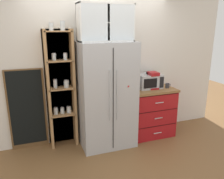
{
  "coord_description": "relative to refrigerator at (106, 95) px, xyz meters",
  "views": [
    {
      "loc": [
        -1.15,
        -3.44,
        2.03
      ],
      "look_at": [
        0.1,
        0.02,
        0.99
      ],
      "focal_mm": 35.96,
      "sensor_mm": 36.0,
      "label": 1
    }
  ],
  "objects": [
    {
      "name": "ground_plane",
      "position": [
        -0.0,
        -0.02,
        -0.9
      ],
      "size": [
        10.68,
        10.68,
        0.0
      ],
      "primitive_type": "plane",
      "color": "brown"
    },
    {
      "name": "wall_back_cream",
      "position": [
        -0.0,
        0.38,
        0.38
      ],
      "size": [
        4.98,
        0.1,
        2.55
      ],
      "primitive_type": "cube",
      "color": "silver",
      "rests_on": "ground"
    },
    {
      "name": "refrigerator",
      "position": [
        0.0,
        0.0,
        0.0
      ],
      "size": [
        0.92,
        0.69,
        1.79
      ],
      "color": "#B7BABF",
      "rests_on": "ground"
    },
    {
      "name": "pantry_shelf_column",
      "position": [
        -0.72,
        0.27,
        0.15
      ],
      "size": [
        0.49,
        0.28,
        2.11
      ],
      "color": "brown",
      "rests_on": "ground"
    },
    {
      "name": "counter_cabinet",
      "position": [
        0.9,
        0.05,
        -0.44
      ],
      "size": [
        0.84,
        0.59,
        0.92
      ],
      "color": "#A8161C",
      "rests_on": "ground"
    },
    {
      "name": "microwave",
      "position": [
        0.86,
        0.1,
        0.15
      ],
      "size": [
        0.44,
        0.33,
        0.26
      ],
      "color": "#B7BABF",
      "rests_on": "counter_cabinet"
    },
    {
      "name": "coffee_maker",
      "position": [
        0.9,
        0.06,
        0.18
      ],
      "size": [
        0.17,
        0.2,
        0.31
      ],
      "color": "#A8161C",
      "rests_on": "counter_cabinet"
    },
    {
      "name": "mug_charcoal",
      "position": [
        1.19,
        -0.02,
        0.07
      ],
      "size": [
        0.11,
        0.07,
        0.09
      ],
      "color": "#2D2D33",
      "rests_on": "counter_cabinet"
    },
    {
      "name": "bottle_clear",
      "position": [
        0.54,
        0.07,
        0.13
      ],
      "size": [
        0.06,
        0.06,
        0.25
      ],
      "color": "silver",
      "rests_on": "counter_cabinet"
    },
    {
      "name": "bottle_green",
      "position": [
        0.9,
        0.09,
        0.14
      ],
      "size": [
        0.06,
        0.06,
        0.26
      ],
      "color": "#285B33",
      "rests_on": "counter_cabinet"
    },
    {
      "name": "upper_cabinet",
      "position": [
        -0.0,
        0.05,
        1.18
      ],
      "size": [
        0.88,
        0.32,
        0.57
      ],
      "color": "silver",
      "rests_on": "refrigerator"
    },
    {
      "name": "chalkboard_menu",
      "position": [
        -1.29,
        0.31,
        -0.2
      ],
      "size": [
        0.6,
        0.04,
        1.38
      ],
      "color": "brown",
      "rests_on": "ground"
    }
  ]
}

